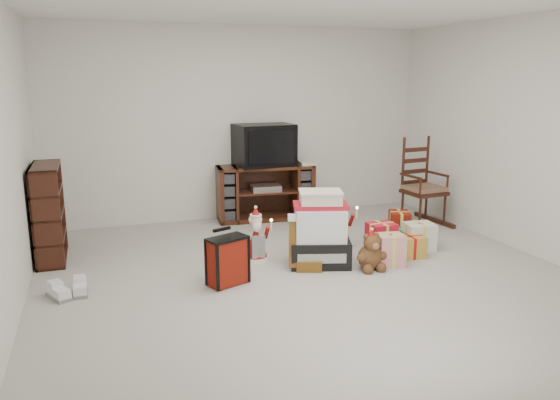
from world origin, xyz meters
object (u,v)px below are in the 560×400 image
(red_suitcase, at_px, (228,261))
(teddy_bear, at_px, (370,254))
(santa_figurine, at_px, (341,227))
(mrs_claus_figurine, at_px, (256,240))
(gift_cluster, at_px, (398,239))
(rocking_chair, at_px, (421,193))
(gift_pile, at_px, (320,233))
(tv_stand, at_px, (265,192))
(sneaker_pair, at_px, (70,291))
(bookshelf, at_px, (49,214))
(crt_television, at_px, (264,145))

(red_suitcase, relative_size, teddy_bear, 1.44)
(santa_figurine, relative_size, mrs_claus_figurine, 1.05)
(gift_cluster, bearing_deg, mrs_claus_figurine, 171.37)
(rocking_chair, bearing_deg, gift_pile, -156.66)
(tv_stand, height_order, mrs_claus_figurine, tv_stand)
(mrs_claus_figurine, xyz_separation_m, sneaker_pair, (-1.81, -0.39, -0.17))
(teddy_bear, xyz_separation_m, sneaker_pair, (-2.79, 0.26, -0.11))
(sneaker_pair, bearing_deg, tv_stand, 23.44)
(gift_pile, bearing_deg, bookshelf, 174.36)
(bookshelf, bearing_deg, gift_pile, -22.73)
(teddy_bear, distance_m, mrs_claus_figurine, 1.18)
(gift_cluster, bearing_deg, red_suitcase, -170.07)
(mrs_claus_figurine, bearing_deg, gift_pile, -31.51)
(gift_pile, height_order, mrs_claus_figurine, gift_pile)
(tv_stand, bearing_deg, gift_pile, -85.49)
(gift_pile, relative_size, crt_television, 0.96)
(tv_stand, bearing_deg, gift_cluster, -56.74)
(red_suitcase, bearing_deg, bookshelf, 118.09)
(mrs_claus_figurine, relative_size, sneaker_pair, 1.58)
(red_suitcase, xyz_separation_m, crt_television, (1.03, 2.15, 0.76))
(bookshelf, relative_size, teddy_bear, 2.70)
(gift_cluster, bearing_deg, sneaker_pair, -177.32)
(gift_pile, height_order, santa_figurine, gift_pile)
(sneaker_pair, xyz_separation_m, gift_cluster, (3.35, 0.16, 0.08))
(gift_cluster, bearing_deg, gift_pile, -173.34)
(mrs_claus_figurine, height_order, sneaker_pair, mrs_claus_figurine)
(crt_television, bearing_deg, santa_figurine, -78.49)
(rocking_chair, xyz_separation_m, gift_pile, (-1.87, -1.06, -0.07))
(rocking_chair, bearing_deg, tv_stand, 149.29)
(teddy_bear, relative_size, sneaker_pair, 1.03)
(tv_stand, relative_size, crt_television, 1.67)
(teddy_bear, bearing_deg, crt_television, 100.07)
(rocking_chair, distance_m, crt_television, 2.13)
(mrs_claus_figurine, distance_m, crt_television, 1.85)
(gift_pile, bearing_deg, santa_figurine, 63.09)
(santa_figurine, distance_m, mrs_claus_figurine, 1.02)
(rocking_chair, distance_m, teddy_bear, 2.00)
(santa_figurine, distance_m, sneaker_pair, 2.87)
(santa_figurine, xyz_separation_m, sneaker_pair, (-2.82, -0.51, -0.18))
(tv_stand, relative_size, rocking_chair, 1.13)
(mrs_claus_figurine, bearing_deg, santa_figurine, 6.56)
(rocking_chair, relative_size, teddy_bear, 3.14)
(red_suitcase, relative_size, santa_figurine, 0.90)
(teddy_bear, relative_size, gift_cluster, 0.34)
(sneaker_pair, bearing_deg, mrs_claus_figurine, -3.36)
(bookshelf, relative_size, rocking_chair, 0.86)
(bookshelf, relative_size, red_suitcase, 1.88)
(red_suitcase, relative_size, crt_television, 0.68)
(gift_pile, xyz_separation_m, crt_television, (0.02, 1.92, 0.66))
(teddy_bear, bearing_deg, sneaker_pair, 174.74)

